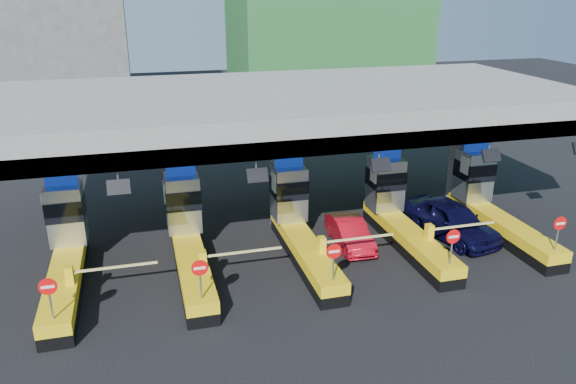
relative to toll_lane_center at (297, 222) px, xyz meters
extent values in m
plane|color=black|center=(0.00, -0.28, -1.40)|extent=(120.00, 120.00, 0.00)
cube|color=slate|center=(0.00, 2.72, 4.85)|extent=(28.00, 12.00, 1.50)
cube|color=#4C4C49|center=(0.00, -2.98, 4.45)|extent=(28.00, 0.60, 0.70)
cube|color=slate|center=(-10.00, 2.72, 1.35)|extent=(1.00, 1.00, 5.50)
cube|color=slate|center=(0.00, 2.72, 1.35)|extent=(1.00, 1.00, 5.50)
cube|color=slate|center=(10.00, 2.72, 1.35)|extent=(1.00, 1.00, 5.50)
cylinder|color=slate|center=(-7.50, -2.98, 3.85)|extent=(0.06, 0.06, 0.50)
cube|color=black|center=(-7.50, -3.18, 3.50)|extent=(0.80, 0.38, 0.54)
cylinder|color=slate|center=(-2.50, -2.98, 3.85)|extent=(0.06, 0.06, 0.50)
cube|color=black|center=(-2.50, -3.18, 3.50)|extent=(0.80, 0.38, 0.54)
cylinder|color=slate|center=(2.50, -2.98, 3.85)|extent=(0.06, 0.06, 0.50)
cube|color=black|center=(2.50, -3.18, 3.50)|extent=(0.80, 0.38, 0.54)
cylinder|color=slate|center=(7.50, -2.98, 3.85)|extent=(0.06, 0.06, 0.50)
cube|color=black|center=(7.50, -3.18, 3.50)|extent=(0.80, 0.38, 0.54)
cube|color=black|center=(-10.00, -1.28, -1.15)|extent=(1.20, 8.00, 0.50)
cube|color=#E5B70C|center=(-10.00, -1.28, -0.65)|extent=(1.20, 8.00, 0.50)
cube|color=#9EA3A8|center=(-10.00, 1.52, 0.90)|extent=(1.50, 1.50, 2.60)
cube|color=black|center=(-10.00, 1.50, 1.20)|extent=(1.56, 1.56, 0.90)
cube|color=#0C2DBF|center=(-10.00, 1.52, 2.48)|extent=(1.30, 0.35, 0.55)
cube|color=white|center=(-10.80, 1.22, 1.60)|extent=(0.06, 0.70, 0.90)
cylinder|color=slate|center=(-10.00, -4.88, 0.25)|extent=(0.07, 0.07, 1.30)
cylinder|color=red|center=(-10.00, -4.91, 0.85)|extent=(0.60, 0.04, 0.60)
cube|color=white|center=(-10.00, -4.93, 0.85)|extent=(0.42, 0.02, 0.10)
cube|color=#E5B70C|center=(-9.65, -2.48, -0.05)|extent=(0.30, 0.35, 0.70)
cube|color=white|center=(-8.00, -2.48, 0.05)|extent=(3.20, 0.08, 0.08)
cube|color=black|center=(-5.00, -1.28, -1.15)|extent=(1.20, 8.00, 0.50)
cube|color=#E5B70C|center=(-5.00, -1.28, -0.65)|extent=(1.20, 8.00, 0.50)
cube|color=#9EA3A8|center=(-5.00, 1.52, 0.90)|extent=(1.50, 1.50, 2.60)
cube|color=black|center=(-5.00, 1.50, 1.20)|extent=(1.56, 1.56, 0.90)
cube|color=#0C2DBF|center=(-5.00, 1.52, 2.48)|extent=(1.30, 0.35, 0.55)
cube|color=white|center=(-5.80, 1.22, 1.60)|extent=(0.06, 0.70, 0.90)
cylinder|color=slate|center=(-5.00, -4.88, 0.25)|extent=(0.07, 0.07, 1.30)
cylinder|color=red|center=(-5.00, -4.91, 0.85)|extent=(0.60, 0.04, 0.60)
cube|color=white|center=(-5.00, -4.93, 0.85)|extent=(0.42, 0.02, 0.10)
cube|color=#E5B70C|center=(-4.65, -2.48, -0.05)|extent=(0.30, 0.35, 0.70)
cube|color=white|center=(-3.00, -2.48, 0.05)|extent=(3.20, 0.08, 0.08)
cube|color=black|center=(0.00, -1.28, -1.15)|extent=(1.20, 8.00, 0.50)
cube|color=#E5B70C|center=(0.00, -1.28, -0.65)|extent=(1.20, 8.00, 0.50)
cube|color=#9EA3A8|center=(0.00, 1.52, 0.90)|extent=(1.50, 1.50, 2.60)
cube|color=black|center=(0.00, 1.50, 1.20)|extent=(1.56, 1.56, 0.90)
cube|color=#0C2DBF|center=(0.00, 1.52, 2.48)|extent=(1.30, 0.35, 0.55)
cube|color=white|center=(-0.80, 1.22, 1.60)|extent=(0.06, 0.70, 0.90)
cylinder|color=slate|center=(0.00, -4.88, 0.25)|extent=(0.07, 0.07, 1.30)
cylinder|color=red|center=(0.00, -4.91, 0.85)|extent=(0.60, 0.04, 0.60)
cube|color=white|center=(0.00, -4.93, 0.85)|extent=(0.42, 0.02, 0.10)
cube|color=#E5B70C|center=(0.35, -2.48, -0.05)|extent=(0.30, 0.35, 0.70)
cube|color=white|center=(2.00, -2.48, 0.05)|extent=(3.20, 0.08, 0.08)
cube|color=black|center=(5.00, -1.28, -1.15)|extent=(1.20, 8.00, 0.50)
cube|color=#E5B70C|center=(5.00, -1.28, -0.65)|extent=(1.20, 8.00, 0.50)
cube|color=#9EA3A8|center=(5.00, 1.52, 0.90)|extent=(1.50, 1.50, 2.60)
cube|color=black|center=(5.00, 1.50, 1.20)|extent=(1.56, 1.56, 0.90)
cube|color=#0C2DBF|center=(5.00, 1.52, 2.48)|extent=(1.30, 0.35, 0.55)
cube|color=white|center=(4.20, 1.22, 1.60)|extent=(0.06, 0.70, 0.90)
cylinder|color=slate|center=(5.00, -4.88, 0.25)|extent=(0.07, 0.07, 1.30)
cylinder|color=red|center=(5.00, -4.91, 0.85)|extent=(0.60, 0.04, 0.60)
cube|color=white|center=(5.00, -4.93, 0.85)|extent=(0.42, 0.02, 0.10)
cube|color=#E5B70C|center=(5.35, -2.48, -0.05)|extent=(0.30, 0.35, 0.70)
cube|color=white|center=(7.00, -2.48, 0.05)|extent=(3.20, 0.08, 0.08)
cube|color=black|center=(10.00, -1.28, -1.15)|extent=(1.20, 8.00, 0.50)
cube|color=#E5B70C|center=(10.00, -1.28, -0.65)|extent=(1.20, 8.00, 0.50)
cube|color=#9EA3A8|center=(10.00, 1.52, 0.90)|extent=(1.50, 1.50, 2.60)
cube|color=black|center=(10.00, 1.50, 1.20)|extent=(1.56, 1.56, 0.90)
cube|color=#0C2DBF|center=(10.00, 1.52, 2.48)|extent=(1.30, 0.35, 0.55)
cube|color=white|center=(9.20, 1.22, 1.60)|extent=(0.06, 0.70, 0.90)
cylinder|color=slate|center=(10.00, -4.88, 0.25)|extent=(0.07, 0.07, 1.30)
cylinder|color=red|center=(10.00, -4.91, 0.85)|extent=(0.60, 0.04, 0.60)
cube|color=white|center=(10.00, -4.93, 0.85)|extent=(0.42, 0.02, 0.10)
cube|color=#E5B70C|center=(10.35, -2.48, -0.05)|extent=(0.30, 0.35, 0.70)
cube|color=white|center=(12.00, -2.48, 0.05)|extent=(3.20, 0.08, 0.08)
cube|color=#4C4C49|center=(-14.00, 35.72, 7.60)|extent=(14.00, 10.00, 18.00)
imported|color=black|center=(7.60, -0.59, -0.49)|extent=(3.21, 5.65, 1.81)
imported|color=red|center=(2.51, -0.21, -0.74)|extent=(1.56, 4.02, 1.31)
camera|label=1|loc=(-6.60, -22.68, 10.20)|focal=35.00mm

